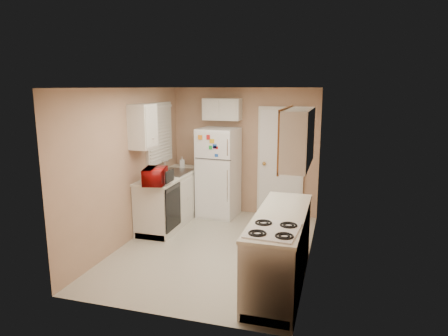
# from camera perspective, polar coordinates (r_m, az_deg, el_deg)

# --- Properties ---
(floor) EXTENTS (3.80, 3.80, 0.00)m
(floor) POSITION_cam_1_polar(r_m,az_deg,el_deg) (6.20, -1.32, -11.37)
(floor) COLOR beige
(floor) RESTS_ON ground
(ceiling) EXTENTS (3.80, 3.80, 0.00)m
(ceiling) POSITION_cam_1_polar(r_m,az_deg,el_deg) (5.71, -1.44, 11.39)
(ceiling) COLOR white
(ceiling) RESTS_ON floor
(wall_left) EXTENTS (3.80, 3.80, 0.00)m
(wall_left) POSITION_cam_1_polar(r_m,az_deg,el_deg) (6.40, -13.41, 0.28)
(wall_left) COLOR tan
(wall_left) RESTS_ON floor
(wall_right) EXTENTS (3.80, 3.80, 0.00)m
(wall_right) POSITION_cam_1_polar(r_m,az_deg,el_deg) (5.59, 12.44, -1.29)
(wall_right) COLOR tan
(wall_right) RESTS_ON floor
(wall_back) EXTENTS (2.80, 2.80, 0.00)m
(wall_back) POSITION_cam_1_polar(r_m,az_deg,el_deg) (7.64, 2.95, 2.39)
(wall_back) COLOR tan
(wall_back) RESTS_ON floor
(wall_front) EXTENTS (2.80, 2.80, 0.00)m
(wall_front) POSITION_cam_1_polar(r_m,az_deg,el_deg) (4.13, -9.45, -5.74)
(wall_front) COLOR tan
(wall_front) RESTS_ON floor
(left_counter) EXTENTS (0.60, 1.80, 0.90)m
(left_counter) POSITION_cam_1_polar(r_m,az_deg,el_deg) (7.22, -7.53, -4.34)
(left_counter) COLOR silver
(left_counter) RESTS_ON floor
(dishwasher) EXTENTS (0.03, 0.58, 0.72)m
(dishwasher) POSITION_cam_1_polar(r_m,az_deg,el_deg) (6.57, -7.32, -5.59)
(dishwasher) COLOR black
(dishwasher) RESTS_ON floor
(sink) EXTENTS (0.54, 0.74, 0.16)m
(sink) POSITION_cam_1_polar(r_m,az_deg,el_deg) (7.25, -7.14, -0.92)
(sink) COLOR gray
(sink) RESTS_ON left_counter
(microwave) EXTENTS (0.52, 0.37, 0.32)m
(microwave) POSITION_cam_1_polar(r_m,az_deg,el_deg) (6.36, -9.82, -1.02)
(microwave) COLOR #8B0808
(microwave) RESTS_ON left_counter
(soap_bottle) EXTENTS (0.12, 0.12, 0.20)m
(soap_bottle) POSITION_cam_1_polar(r_m,az_deg,el_deg) (7.71, -6.00, 0.91)
(soap_bottle) COLOR white
(soap_bottle) RESTS_ON left_counter
(window_blinds) EXTENTS (0.10, 0.98, 1.08)m
(window_blinds) POSITION_cam_1_polar(r_m,az_deg,el_deg) (7.24, -9.18, 4.94)
(window_blinds) COLOR silver
(window_blinds) RESTS_ON wall_left
(upper_cabinet_left) EXTENTS (0.30, 0.45, 0.70)m
(upper_cabinet_left) POSITION_cam_1_polar(r_m,az_deg,el_deg) (6.43, -11.53, 5.83)
(upper_cabinet_left) COLOR silver
(upper_cabinet_left) RESTS_ON wall_left
(refrigerator) EXTENTS (0.74, 0.72, 1.67)m
(refrigerator) POSITION_cam_1_polar(r_m,az_deg,el_deg) (7.48, -0.77, -0.66)
(refrigerator) COLOR white
(refrigerator) RESTS_ON floor
(cabinet_over_fridge) EXTENTS (0.70, 0.30, 0.40)m
(cabinet_over_fridge) POSITION_cam_1_polar(r_m,az_deg,el_deg) (7.51, -0.25, 8.39)
(cabinet_over_fridge) COLOR silver
(cabinet_over_fridge) RESTS_ON wall_back
(interior_door) EXTENTS (0.86, 0.06, 2.08)m
(interior_door) POSITION_cam_1_polar(r_m,az_deg,el_deg) (7.51, 8.07, 0.73)
(interior_door) COLOR white
(interior_door) RESTS_ON floor
(right_counter) EXTENTS (0.60, 2.00, 0.90)m
(right_counter) POSITION_cam_1_polar(r_m,az_deg,el_deg) (5.08, 7.97, -11.33)
(right_counter) COLOR silver
(right_counter) RESTS_ON floor
(stove) EXTENTS (0.56, 0.67, 0.77)m
(stove) POSITION_cam_1_polar(r_m,az_deg,el_deg) (4.56, 6.90, -14.95)
(stove) COLOR white
(stove) RESTS_ON floor
(upper_cabinet_right) EXTENTS (0.30, 1.20, 0.70)m
(upper_cabinet_right) POSITION_cam_1_polar(r_m,az_deg,el_deg) (5.00, 10.61, 4.28)
(upper_cabinet_right) COLOR silver
(upper_cabinet_right) RESTS_ON wall_right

